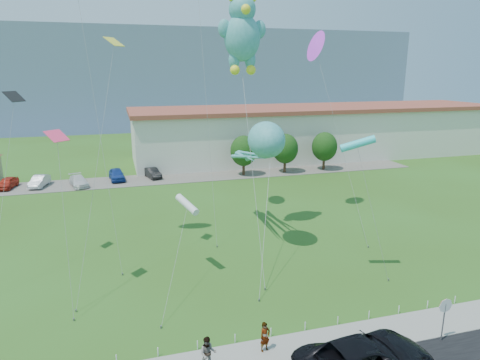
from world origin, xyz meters
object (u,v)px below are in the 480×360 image
stop_sign (445,309)px  pedestrian_left (265,337)px  warehouse (319,131)px  suv (366,359)px  pedestrian_right (208,353)px  parked_car_blue (117,174)px  teddy_bear_kite (242,32)px  parked_car_black (152,173)px  octopus_kite (260,147)px  parked_car_red (7,183)px  parked_car_silver (39,181)px  parked_car_white (79,181)px

stop_sign → pedestrian_left: 9.47m
warehouse → stop_sign: 51.00m
suv → pedestrian_right: suv is taller
stop_sign → parked_car_blue: 43.25m
pedestrian_left → teddy_bear_kite: size_ratio=0.08×
warehouse → stop_sign: warehouse is taller
warehouse → pedestrian_right: (-28.80, -47.01, -3.19)m
parked_car_black → octopus_kite: size_ratio=0.26×
stop_sign → parked_car_red: size_ratio=0.64×
warehouse → parked_car_silver: warehouse is taller
parked_car_black → teddy_bear_kite: (5.83, -22.36, 16.12)m
parked_car_black → octopus_kite: (6.58, -24.85, 7.33)m
parked_car_silver → teddy_bear_kite: teddy_bear_kite is taller
stop_sign → pedestrian_right: 12.40m
stop_sign → suv: (-5.41, -1.29, -0.89)m
pedestrian_right → parked_car_red: pedestrian_right is taller
pedestrian_right → parked_car_red: size_ratio=0.43×
pedestrian_right → parked_car_white: bearing=113.1°
pedestrian_left → parked_car_black: 38.53m
teddy_bear_kite → parked_car_silver: bearing=132.1°
teddy_bear_kite → pedestrian_right: bearing=-111.6°
parked_car_white → parked_car_blue: parked_car_blue is taller
parked_car_black → stop_sign: bearing=-88.9°
parked_car_white → octopus_kite: bearing=-70.7°
warehouse → parked_car_blue: bearing=-166.1°
suv → octopus_kite: 18.07m
parked_car_red → parked_car_blue: (12.74, 0.46, 0.09)m
stop_sign → parked_car_red: stop_sign is taller
octopus_kite → pedestrian_right: bearing=-117.4°
parked_car_silver → stop_sign: bearing=-45.7°
warehouse → parked_car_red: bearing=-169.3°
pedestrian_left → pedestrian_right: bearing=174.2°
stop_sign → parked_car_silver: size_ratio=0.61×
warehouse → parked_car_silver: 42.81m
parked_car_red → teddy_bear_kite: (23.14, -21.83, 16.10)m
pedestrian_right → teddy_bear_kite: 23.93m
warehouse → teddy_bear_kite: 39.72m
stop_sign → pedestrian_left: stop_sign is taller
parked_car_black → suv: bearing=-96.5°
pedestrian_right → parked_car_black: size_ratio=0.43×
pedestrian_left → parked_car_white: size_ratio=0.36×
pedestrian_left → teddy_bear_kite: teddy_bear_kite is taller
suv → pedestrian_right: 7.33m
stop_sign → parked_car_silver: 46.87m
parked_car_white → parked_car_blue: bearing=6.2°
suv → octopus_kite: size_ratio=0.45×
parked_car_red → parked_car_black: size_ratio=1.00×
suv → parked_car_black: suv is taller
parked_car_white → parked_car_blue: size_ratio=0.99×
suv → teddy_bear_kite: 24.84m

